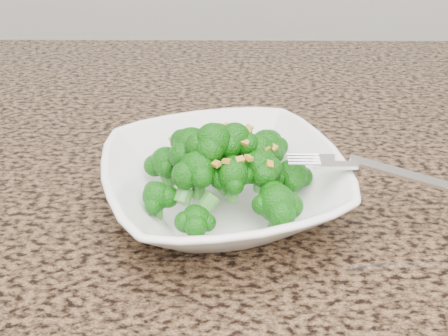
# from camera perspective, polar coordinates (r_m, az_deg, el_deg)

# --- Properties ---
(granite_counter) EXTENTS (1.64, 1.04, 0.03)m
(granite_counter) POSITION_cam_1_polar(r_m,az_deg,el_deg) (0.62, -13.21, -4.34)
(granite_counter) COLOR brown
(granite_counter) RESTS_ON cabinet
(bowl) EXTENTS (0.30, 0.30, 0.06)m
(bowl) POSITION_cam_1_polar(r_m,az_deg,el_deg) (0.57, 0.00, -1.75)
(bowl) COLOR white
(bowl) RESTS_ON granite_counter
(broccoli_pile) EXTENTS (0.21, 0.21, 0.06)m
(broccoli_pile) POSITION_cam_1_polar(r_m,az_deg,el_deg) (0.54, -0.00, 3.72)
(broccoli_pile) COLOR #11600B
(broccoli_pile) RESTS_ON bowl
(garlic_topping) EXTENTS (0.13, 0.13, 0.01)m
(garlic_topping) POSITION_cam_1_polar(r_m,az_deg,el_deg) (0.52, -0.00, 7.11)
(garlic_topping) COLOR #B68B2C
(garlic_topping) RESTS_ON broccoli_pile
(fork) EXTENTS (0.20, 0.07, 0.01)m
(fork) POSITION_cam_1_polar(r_m,az_deg,el_deg) (0.55, 12.66, 0.28)
(fork) COLOR silver
(fork) RESTS_ON bowl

